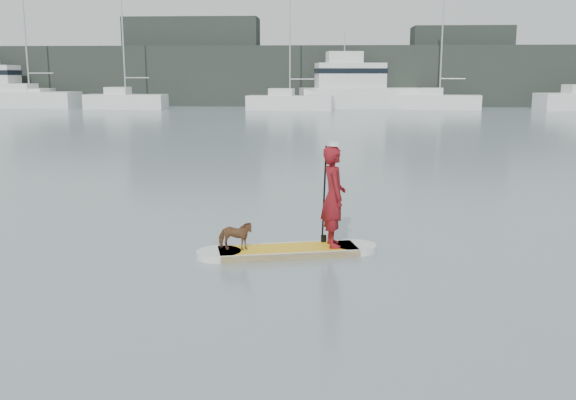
# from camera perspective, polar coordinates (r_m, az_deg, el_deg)

# --- Properties ---
(ground) EXTENTS (140.00, 140.00, 0.00)m
(ground) POSITION_cam_1_polar(r_m,az_deg,el_deg) (15.71, -12.03, -0.89)
(ground) COLOR slate
(ground) RESTS_ON ground
(paddleboard) EXTENTS (3.23, 1.37, 0.12)m
(paddleboard) POSITION_cam_1_polar(r_m,az_deg,el_deg) (11.65, 0.00, -4.54)
(paddleboard) COLOR yellow
(paddleboard) RESTS_ON ground
(paddler) EXTENTS (0.55, 0.74, 1.83)m
(paddler) POSITION_cam_1_polar(r_m,az_deg,el_deg) (11.59, 4.07, 0.31)
(paddler) COLOR maroon
(paddler) RESTS_ON paddleboard
(white_cap) EXTENTS (0.22, 0.22, 0.07)m
(white_cap) POSITION_cam_1_polar(r_m,az_deg,el_deg) (11.45, 4.14, 4.99)
(white_cap) COLOR silver
(white_cap) RESTS_ON paddler
(dog) EXTENTS (0.64, 0.31, 0.53)m
(dog) POSITION_cam_1_polar(r_m,az_deg,el_deg) (11.45, -4.72, -3.18)
(dog) COLOR brown
(dog) RESTS_ON paddleboard
(paddle) EXTENTS (0.10, 0.30, 2.00)m
(paddle) POSITION_cam_1_polar(r_m,az_deg,el_deg) (11.87, 3.22, -0.60)
(paddle) COLOR black
(paddle) RESTS_ON ground
(sailboat_b) EXTENTS (9.72, 3.99, 14.03)m
(sailboat_b) POSITION_cam_1_polar(r_m,az_deg,el_deg) (67.56, -22.01, 8.44)
(sailboat_b) COLOR white
(sailboat_b) RESTS_ON ground
(sailboat_c) EXTENTS (7.57, 2.82, 10.73)m
(sailboat_c) POSITION_cam_1_polar(r_m,az_deg,el_deg) (62.65, -14.27, 8.59)
(sailboat_c) COLOR white
(sailboat_c) RESTS_ON ground
(sailboat_d) EXTENTS (7.94, 3.19, 11.40)m
(sailboat_d) POSITION_cam_1_polar(r_m,az_deg,el_deg) (58.77, 0.11, 8.80)
(sailboat_d) COLOR white
(sailboat_d) RESTS_ON ground
(sailboat_e) EXTENTS (7.73, 3.56, 10.79)m
(sailboat_e) POSITION_cam_1_polar(r_m,az_deg,el_deg) (61.75, 13.24, 8.59)
(sailboat_e) COLOR white
(sailboat_e) RESTS_ON ground
(motor_yacht_a) EXTENTS (12.08, 5.42, 6.99)m
(motor_yacht_a) POSITION_cam_1_polar(r_m,az_deg,el_deg) (62.38, 6.11, 9.93)
(motor_yacht_a) COLOR white
(motor_yacht_a) RESTS_ON ground
(shore_mass) EXTENTS (90.00, 6.00, 6.00)m
(shore_mass) POSITION_cam_1_polar(r_m,az_deg,el_deg) (67.94, -0.16, 10.96)
(shore_mass) COLOR black
(shore_mass) RESTS_ON ground
(shore_building_west) EXTENTS (14.00, 4.00, 9.00)m
(shore_building_west) POSITION_cam_1_polar(r_m,az_deg,el_deg) (70.26, -8.46, 12.07)
(shore_building_west) COLOR black
(shore_building_west) RESTS_ON ground
(shore_building_east) EXTENTS (10.00, 4.00, 8.00)m
(shore_building_east) POSITION_cam_1_polar(r_m,az_deg,el_deg) (70.20, 15.03, 11.41)
(shore_building_east) COLOR black
(shore_building_east) RESTS_ON ground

